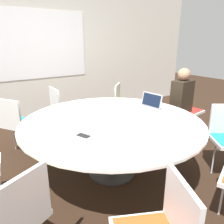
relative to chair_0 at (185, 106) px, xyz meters
The scene contains 11 objects.
ground_plane 1.85m from the chair_0, behind, with size 16.00×16.00×0.00m, color black.
wall_back 2.93m from the chair_0, 128.33° to the left, with size 8.00×0.07×2.70m.
conference_table 1.77m from the chair_0, behind, with size 2.17×2.17×0.72m.
chair_0 is the anchor object (origin of this frame).
chair_1 1.08m from the chair_0, 133.74° to the left, with size 0.61×0.61×0.88m.
chair_2 2.16m from the chair_0, 147.16° to the left, with size 0.42×0.44×0.88m.
chair_3 2.76m from the chair_0, 161.34° to the left, with size 0.59×0.60×0.88m.
chair_5 3.19m from the chair_0, 161.32° to the right, with size 0.58×0.57×0.88m.
person_0 0.32m from the chair_0, 153.34° to the right, with size 0.39×0.29×1.23m.
laptop 1.12m from the chair_0, 168.90° to the right, with size 0.28×0.36×0.21m.
cell_phone 2.31m from the chair_0, 166.73° to the right, with size 0.12×0.16×0.01m.
Camera 1 is at (-1.37, -2.06, 1.64)m, focal length 35.00 mm.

